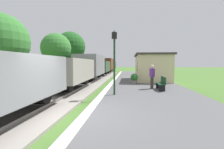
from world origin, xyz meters
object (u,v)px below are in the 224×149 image
at_px(tree_field_left, 71,47).
at_px(potted_planter, 134,79).
at_px(person_waiting, 152,76).
at_px(lamp_post_near, 114,50).
at_px(bench_near_hut, 161,83).
at_px(tree_trackside_far, 56,48).
at_px(freight_train, 96,67).
at_px(bench_down_platform, 144,73).
at_px(tree_trackside_mid, 0,42).
at_px(station_hut, 152,67).

bearing_deg(tree_field_left, potted_planter, -47.53).
xyz_separation_m(person_waiting, lamp_post_near, (-2.49, -2.46, 1.62)).
xyz_separation_m(potted_planter, lamp_post_near, (-1.32, -4.90, 2.08)).
xyz_separation_m(bench_near_hut, potted_planter, (-1.73, 2.91, 0.00)).
height_order(lamp_post_near, tree_trackside_far, tree_trackside_far).
distance_m(lamp_post_near, tree_field_left, 17.31).
distance_m(freight_train, tree_field_left, 6.15).
bearing_deg(tree_field_left, bench_down_platform, -7.58).
xyz_separation_m(freight_train, tree_trackside_mid, (-4.18, -11.68, 2.00)).
height_order(station_hut, tree_field_left, tree_field_left).
distance_m(person_waiting, tree_trackside_mid, 10.57).
bearing_deg(bench_near_hut, potted_planter, 120.81).
bearing_deg(tree_trackside_mid, bench_near_hut, 6.20).
bearing_deg(freight_train, tree_trackside_mid, -109.69).
bearing_deg(tree_field_left, person_waiting, -50.26).
height_order(potted_planter, tree_trackside_mid, tree_trackside_mid).
bearing_deg(bench_near_hut, person_waiting, 140.46).
bearing_deg(lamp_post_near, freight_train, 105.73).
xyz_separation_m(freight_train, bench_near_hut, (6.58, -10.51, -0.78)).
xyz_separation_m(potted_planter, tree_trackside_far, (-8.37, 2.94, 2.97)).
distance_m(freight_train, tree_trackside_mid, 12.56).
xyz_separation_m(bench_down_platform, tree_trackside_mid, (-10.75, -12.88, 2.79)).
bearing_deg(bench_near_hut, tree_field_left, 130.20).
bearing_deg(potted_planter, lamp_post_near, -105.10).
height_order(station_hut, person_waiting, station_hut).
bearing_deg(tree_trackside_mid, freight_train, 70.31).
bearing_deg(bench_near_hut, freight_train, 122.04).
xyz_separation_m(bench_near_hut, tree_trackside_far, (-10.11, 5.85, 2.97)).
height_order(lamp_post_near, tree_trackside_mid, tree_trackside_mid).
height_order(station_hut, bench_near_hut, station_hut).
relative_size(person_waiting, tree_field_left, 0.25).
bearing_deg(potted_planter, freight_train, 122.51).
xyz_separation_m(station_hut, potted_planter, (-1.96, -3.42, -0.93)).
bearing_deg(tree_trackside_mid, tree_field_left, 91.58).
bearing_deg(potted_planter, tree_trackside_far, 160.66).
height_order(person_waiting, tree_field_left, tree_field_left).
relative_size(station_hut, tree_trackside_mid, 1.08).
distance_m(potted_planter, tree_trackside_far, 9.36).
xyz_separation_m(person_waiting, potted_planter, (-1.16, 2.44, -0.46)).
height_order(person_waiting, lamp_post_near, lamp_post_near).
distance_m(bench_down_platform, potted_planter, 8.97).
relative_size(bench_near_hut, bench_down_platform, 1.00).
height_order(person_waiting, potted_planter, person_waiting).
bearing_deg(person_waiting, lamp_post_near, 27.21).
height_order(bench_near_hut, tree_trackside_far, tree_trackside_far).
bearing_deg(person_waiting, tree_trackside_mid, -8.36).
relative_size(potted_planter, tree_trackside_mid, 0.17).
distance_m(freight_train, tree_trackside_far, 6.24).
xyz_separation_m(potted_planter, tree_trackside_mid, (-9.02, -4.08, 2.79)).
xyz_separation_m(freight_train, potted_planter, (4.84, -7.60, -0.78)).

